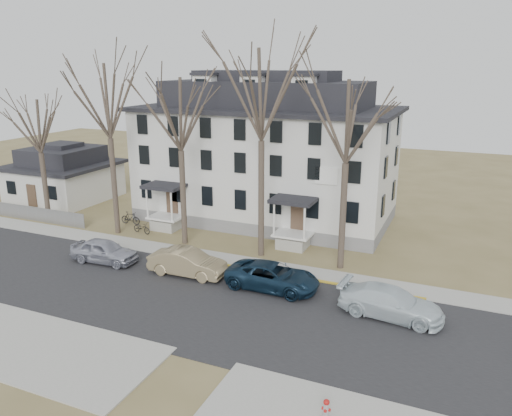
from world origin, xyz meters
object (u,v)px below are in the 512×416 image
at_px(tree_far_left, 107,96).
at_px(car_white, 391,303).
at_px(fire_hydrant, 326,409).
at_px(bicycle_right, 130,218).
at_px(small_house, 64,176).
at_px(boarding_house, 266,155).
at_px(tree_center, 262,88).
at_px(tree_bungalow, 37,123).
at_px(car_tan, 188,263).
at_px(car_navy, 273,277).
at_px(car_silver, 104,251).
at_px(tree_mid_left, 179,109).
at_px(tree_mid_right, 348,116).
at_px(bicycle_left, 142,228).

relative_size(tree_far_left, car_white, 2.58).
bearing_deg(fire_hydrant, bicycle_right, 142.23).
distance_m(small_house, bicycle_right, 11.63).
distance_m(boarding_house, small_house, 20.34).
height_order(small_house, tree_center, tree_center).
xyz_separation_m(tree_bungalow, car_tan, (16.18, -4.92, -7.32)).
xyz_separation_m(tree_far_left, car_navy, (14.68, -4.68, -9.59)).
relative_size(tree_bungalow, bicycle_right, 6.23).
height_order(car_tan, bicycle_right, car_tan).
bearing_deg(small_house, car_silver, -39.10).
height_order(boarding_house, car_tan, boarding_house).
bearing_deg(tree_mid_left, tree_far_left, 180.00).
xyz_separation_m(boarding_house, car_navy, (5.68, -12.83, -4.63)).
relative_size(car_tan, fire_hydrant, 6.05).
relative_size(tree_far_left, car_navy, 2.54).
distance_m(small_house, tree_far_left, 15.00).
height_order(tree_center, car_navy, tree_center).
height_order(tree_center, tree_bungalow, tree_center).
bearing_deg(boarding_house, car_tan, -89.23).
xyz_separation_m(boarding_house, tree_mid_left, (-3.00, -8.15, 4.22)).
height_order(tree_far_left, car_tan, tree_far_left).
relative_size(boarding_house, tree_center, 1.41).
xyz_separation_m(tree_mid_right, bicycle_left, (-15.63, 0.51, -9.17)).
distance_m(bicycle_right, fire_hydrant, 26.29).
distance_m(tree_center, bicycle_left, 14.71).
bearing_deg(car_tan, car_navy, -89.06).
bearing_deg(tree_mid_left, tree_mid_right, 0.00).
distance_m(tree_bungalow, bicycle_left, 11.75).
bearing_deg(car_tan, bicycle_left, 51.87).
bearing_deg(car_white, small_house, 75.79).
xyz_separation_m(tree_far_left, tree_mid_left, (6.00, 0.00, -0.74)).
bearing_deg(fire_hydrant, car_white, 83.82).
relative_size(bicycle_left, fire_hydrant, 2.06).
bearing_deg(car_tan, tree_mid_right, -60.97).
relative_size(boarding_house, tree_mid_right, 1.63).
relative_size(tree_mid_left, bicycle_right, 7.37).
relative_size(car_silver, car_navy, 0.83).
xyz_separation_m(boarding_house, tree_mid_right, (8.50, -8.15, 4.22)).
xyz_separation_m(car_silver, car_tan, (6.06, 0.36, 0.03)).
bearing_deg(small_house, boarding_house, 5.59).
bearing_deg(tree_mid_left, car_tan, -57.14).
xyz_separation_m(car_tan, bicycle_left, (-7.30, 5.42, -0.37)).
relative_size(tree_center, car_navy, 2.72).
bearing_deg(tree_mid_left, fire_hydrant, -44.22).
xyz_separation_m(tree_mid_left, tree_center, (6.00, 0.00, 1.48)).
relative_size(tree_mid_right, fire_hydrant, 15.85).
xyz_separation_m(tree_far_left, tree_bungalow, (-7.00, 0.00, -2.22)).
bearing_deg(tree_far_left, bicycle_left, 15.10).
distance_m(tree_mid_right, bicycle_left, 18.12).
bearing_deg(bicycle_left, boarding_house, -33.68).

